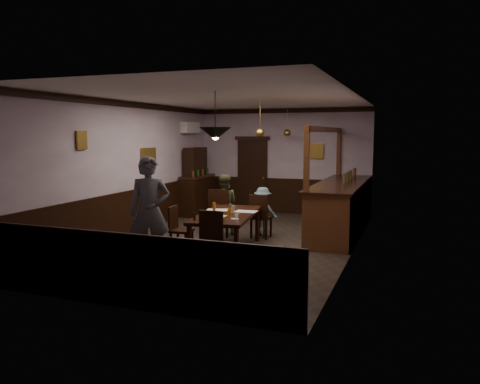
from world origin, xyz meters
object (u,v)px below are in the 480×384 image
at_px(person_seated_left, 224,204).
at_px(chair_side, 178,227).
at_px(chair_far_right, 260,214).
at_px(coffee_cup, 237,216).
at_px(pendant_brass_mid, 260,133).
at_px(bar_counter, 341,206).
at_px(chair_near, 209,239).
at_px(pendant_iron, 215,134).
at_px(person_seated_right, 263,212).
at_px(dining_table, 227,217).
at_px(pendant_brass_far, 287,133).
at_px(sideboard, 197,188).
at_px(person_standing, 150,212).
at_px(chair_far_left, 220,211).
at_px(soda_can, 230,211).

bearing_deg(person_seated_left, chair_side, 69.05).
distance_m(chair_far_right, coffee_cup, 1.80).
bearing_deg(pendant_brass_mid, bar_counter, 9.79).
distance_m(chair_near, pendant_iron, 1.80).
bearing_deg(person_seated_right, bar_counter, -143.21).
bearing_deg(chair_near, coffee_cup, 77.71).
relative_size(chair_side, person_seated_left, 0.65).
bearing_deg(dining_table, coffee_cup, -49.60).
height_order(chair_near, person_seated_right, person_seated_right).
bearing_deg(person_seated_left, pendant_iron, 95.07).
height_order(chair_far_right, chair_side, chair_far_right).
bearing_deg(pendant_brass_far, chair_side, -102.58).
relative_size(person_seated_right, sideboard, 0.58).
xyz_separation_m(person_standing, coffee_cup, (1.24, 0.94, -0.15)).
xyz_separation_m(person_seated_left, bar_counter, (2.47, 1.20, -0.07)).
distance_m(person_standing, pendant_brass_mid, 4.04).
bearing_deg(coffee_cup, person_standing, -151.31).
xyz_separation_m(pendant_brass_mid, pendant_brass_far, (0.20, 1.76, 0.00)).
xyz_separation_m(chair_far_left, chair_side, (-0.25, -1.51, -0.10)).
bearing_deg(chair_side, coffee_cup, -98.15).
bearing_deg(person_standing, dining_table, 30.00).
distance_m(dining_table, chair_far_left, 1.35).
distance_m(chair_near, coffee_cup, 0.91).
bearing_deg(chair_near, bar_counter, 67.88).
bearing_deg(chair_near, person_standing, -175.60).
bearing_deg(person_standing, chair_far_left, 56.71).
distance_m(coffee_cup, pendant_brass_far, 4.80).
relative_size(soda_can, pendant_iron, 0.14).
bearing_deg(pendant_brass_far, chair_far_right, -87.03).
bearing_deg(chair_side, person_seated_left, -9.22).
height_order(chair_far_right, pendant_brass_far, pendant_brass_far).
bearing_deg(pendant_brass_mid, coffee_cup, -80.23).
xyz_separation_m(dining_table, coffee_cup, (0.38, -0.45, 0.11)).
bearing_deg(chair_far_left, bar_counter, -153.43).
relative_size(dining_table, chair_near, 2.33).
relative_size(person_seated_right, pendant_brass_far, 1.35).
bearing_deg(sideboard, person_seated_right, -38.49).
xyz_separation_m(person_seated_left, person_seated_right, (0.89, 0.13, -0.14)).
distance_m(person_seated_left, person_seated_right, 0.91).
height_order(chair_near, pendant_brass_far, pendant_brass_far).
distance_m(chair_far_right, person_seated_right, 0.28).
relative_size(chair_near, person_seated_right, 0.91).
height_order(chair_far_right, chair_near, chair_near).
bearing_deg(person_seated_left, chair_near, 93.37).
bearing_deg(coffee_cup, chair_side, 165.90).
distance_m(chair_far_left, chair_far_right, 0.89).
xyz_separation_m(chair_near, pendant_brass_mid, (-0.30, 3.65, 1.75)).
xyz_separation_m(dining_table, pendant_iron, (0.12, -0.79, 1.59)).
relative_size(person_seated_right, coffee_cup, 13.70).
bearing_deg(person_seated_right, pendant_brass_mid, -64.38).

